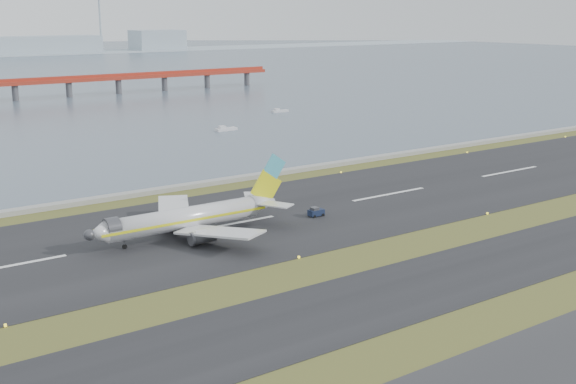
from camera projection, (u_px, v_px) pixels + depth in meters
The scene contains 9 objects.
ground at pixel (328, 272), 108.71m from camera, with size 1000.00×1000.00×0.00m, color #3C4719.
taxiway_strip at pixel (381, 297), 99.15m from camera, with size 1000.00×18.00×0.10m, color black.
runway_strip at pixel (228, 225), 132.58m from camera, with size 1000.00×45.00×0.10m, color black.
seawall at pixel (158, 190), 156.36m from camera, with size 1000.00×2.50×1.00m, color gray.
red_pier at pixel (14, 84), 317.05m from camera, with size 260.00×5.00×10.20m.
airliner at pixel (192, 217), 125.30m from camera, with size 38.52×32.89×12.80m.
pushback_tug at pixel (316, 212), 137.95m from camera, with size 3.01×1.81×1.91m.
workboat_near at pixel (225, 129), 237.86m from camera, with size 7.73×2.92×1.84m.
workboat_far at pixel (280, 111), 281.79m from camera, with size 6.93×2.51×1.66m.
Camera 1 is at (-63.53, -80.70, 38.11)m, focal length 45.00 mm.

